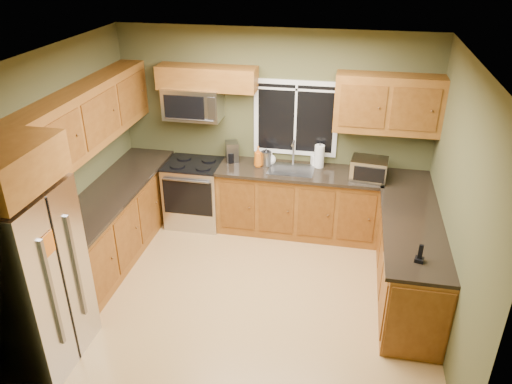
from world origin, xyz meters
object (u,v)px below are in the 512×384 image
(kettle, at_px, (266,158))
(cordless_phone, at_px, (420,256))
(microwave, at_px, (193,103))
(toaster_oven, at_px, (369,169))
(range, at_px, (195,193))
(soap_bottle_c, at_px, (271,158))
(paper_towel_roll, at_px, (319,156))
(coffee_maker, at_px, (232,152))
(soap_bottle_b, at_px, (315,158))
(refrigerator, at_px, (29,280))
(soap_bottle_a, at_px, (258,157))

(kettle, height_order, cordless_phone, kettle)
(microwave, xyz_separation_m, toaster_oven, (2.35, -0.22, -0.65))
(range, bearing_deg, soap_bottle_c, 8.00)
(microwave, relative_size, paper_towel_roll, 2.25)
(coffee_maker, distance_m, soap_bottle_b, 1.13)
(microwave, bearing_deg, refrigerator, -103.34)
(soap_bottle_a, bearing_deg, cordless_phone, -44.15)
(toaster_oven, relative_size, soap_bottle_b, 2.36)
(refrigerator, height_order, soap_bottle_b, refrigerator)
(soap_bottle_b, bearing_deg, toaster_oven, -23.99)
(coffee_maker, bearing_deg, toaster_oven, -7.25)
(microwave, bearing_deg, soap_bottle_b, 3.29)
(coffee_maker, bearing_deg, soap_bottle_c, -0.15)
(microwave, bearing_deg, soap_bottle_c, 0.63)
(cordless_phone, bearing_deg, refrigerator, -165.11)
(range, bearing_deg, microwave, 90.02)
(toaster_oven, distance_m, soap_bottle_b, 0.78)
(range, height_order, paper_towel_roll, paper_towel_roll)
(range, distance_m, paper_towel_roll, 1.82)
(toaster_oven, bearing_deg, paper_towel_roll, 157.76)
(range, height_order, soap_bottle_c, soap_bottle_c)
(refrigerator, relative_size, soap_bottle_a, 6.35)
(microwave, bearing_deg, kettle, -3.41)
(toaster_oven, xyz_separation_m, soap_bottle_b, (-0.71, 0.32, -0.04))
(refrigerator, height_order, paper_towel_roll, refrigerator)
(range, distance_m, soap_bottle_b, 1.75)
(microwave, distance_m, soap_bottle_a, 1.11)
(range, bearing_deg, kettle, 4.38)
(coffee_maker, relative_size, paper_towel_roll, 0.80)
(refrigerator, distance_m, soap_bottle_a, 3.22)
(refrigerator, distance_m, paper_towel_roll, 3.80)
(paper_towel_roll, xyz_separation_m, cordless_phone, (1.12, -2.02, -0.10))
(soap_bottle_a, height_order, soap_bottle_b, soap_bottle_a)
(toaster_oven, bearing_deg, coffee_maker, 172.75)
(toaster_oven, bearing_deg, refrigerator, -138.53)
(kettle, relative_size, soap_bottle_c, 1.34)
(paper_towel_roll, bearing_deg, toaster_oven, -22.24)
(microwave, distance_m, coffee_maker, 0.84)
(toaster_oven, relative_size, paper_towel_roll, 1.41)
(range, height_order, cordless_phone, cordless_phone)
(paper_towel_roll, relative_size, cordless_phone, 1.83)
(soap_bottle_a, relative_size, soap_bottle_b, 1.40)
(soap_bottle_c, bearing_deg, soap_bottle_b, 7.98)
(toaster_oven, bearing_deg, soap_bottle_a, 175.46)
(microwave, height_order, cordless_phone, microwave)
(refrigerator, relative_size, kettle, 7.26)
(refrigerator, relative_size, soap_bottle_b, 8.90)
(coffee_maker, bearing_deg, soap_bottle_b, 4.12)
(kettle, bearing_deg, refrigerator, -120.69)
(soap_bottle_c, xyz_separation_m, cordless_phone, (1.77, -1.98, -0.04))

